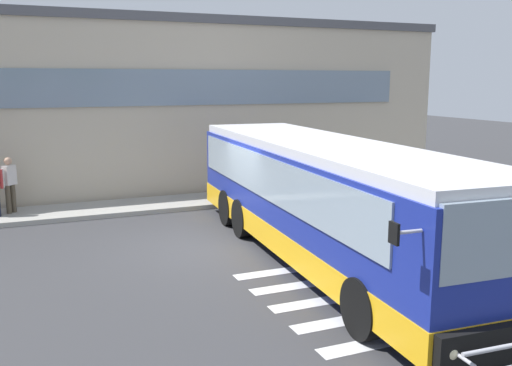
% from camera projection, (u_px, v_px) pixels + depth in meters
% --- Properties ---
extents(ground_plane, '(80.00, 90.00, 0.02)m').
position_uv_depth(ground_plane, '(209.00, 246.00, 13.91)').
color(ground_plane, '#353538').
rests_on(ground_plane, ground).
extents(bay_paint_stripes, '(4.40, 3.96, 0.01)m').
position_uv_depth(bay_paint_stripes, '(375.00, 292.00, 10.85)').
color(bay_paint_stripes, silver).
rests_on(bay_paint_stripes, ground).
extents(terminal_building, '(24.72, 13.80, 6.25)m').
position_uv_depth(terminal_building, '(107.00, 102.00, 23.65)').
color(terminal_building, beige).
rests_on(terminal_building, ground).
extents(boarding_curb, '(26.92, 2.00, 0.15)m').
position_uv_depth(boarding_curb, '(163.00, 204.00, 18.25)').
color(boarding_curb, '#9E9B93').
rests_on(boarding_curb, ground).
extents(bus_main_foreground, '(3.67, 11.85, 2.70)m').
position_uv_depth(bus_main_foreground, '(325.00, 203.00, 12.59)').
color(bus_main_foreground, navy).
rests_on(bus_main_foreground, ground).
extents(passenger_at_curb_edge, '(0.51, 0.52, 1.68)m').
position_uv_depth(passenger_at_curb_edge, '(9.00, 181.00, 16.57)').
color(passenger_at_curb_edge, '#4C4233').
rests_on(passenger_at_curb_edge, boarding_curb).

